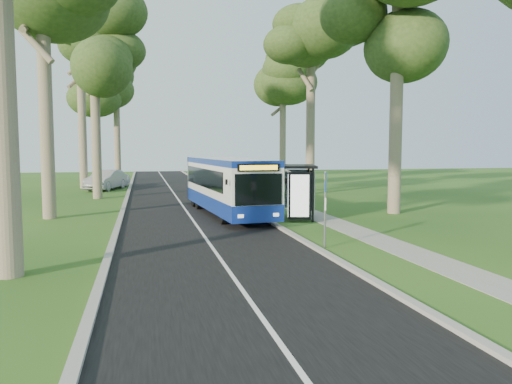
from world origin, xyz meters
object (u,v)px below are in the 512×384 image
car_white (112,179)px  car_silver (106,180)px  bus (227,185)px  bus_stop_sign (325,201)px  litter_bin (268,206)px  bus_shelter (303,181)px

car_white → car_silver: (-0.33, -2.51, 0.07)m
car_white → bus: bearing=-47.8°
bus → bus_stop_sign: bus is taller
litter_bin → car_white: car_white is taller
litter_bin → bus: bearing=171.7°
bus_shelter → litter_bin: bearing=130.4°
litter_bin → car_white: size_ratio=0.19×
bus → bus_stop_sign: 10.02m
bus_shelter → car_silver: size_ratio=0.67×
bus_stop_sign → bus_shelter: size_ratio=0.79×
bus_shelter → car_silver: 23.27m
bus → car_white: bus is taller
bus → car_white: 21.51m
bus → litter_bin: (2.18, -0.32, -1.11)m
car_silver → bus_shelter: bearing=-42.5°
bus_stop_sign → car_white: bus_stop_sign is taller
car_silver → car_white: bearing=102.2°
litter_bin → car_silver: bearing=118.1°
car_silver → litter_bin: bearing=-42.3°
bus → car_white: size_ratio=2.48×
car_silver → bus_stop_sign: bearing=-51.7°
bus_stop_sign → car_silver: bus_stop_sign is taller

